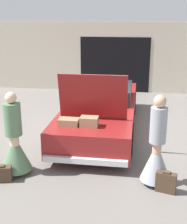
{
  "coord_description": "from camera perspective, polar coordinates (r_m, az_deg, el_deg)",
  "views": [
    {
      "loc": [
        1.0,
        -8.15,
        3.1
      ],
      "look_at": [
        0.0,
        -1.4,
        0.93
      ],
      "focal_mm": 50.0,
      "sensor_mm": 36.0,
      "label": 1
    }
  ],
  "objects": [
    {
      "name": "garage_wall_back",
      "position": [
        12.82,
        3.96,
        9.93
      ],
      "size": [
        12.0,
        0.14,
        2.8
      ],
      "color": "beige",
      "rests_on": "ground_plane"
    },
    {
      "name": "car",
      "position": [
        8.61,
        1.38,
        0.44
      ],
      "size": [
        1.86,
        5.19,
        1.84
      ],
      "color": "maroon",
      "rests_on": "ground_plane"
    },
    {
      "name": "person_right",
      "position": [
        5.94,
        11.45,
        -7.39
      ],
      "size": [
        0.58,
        0.58,
        1.74
      ],
      "rotation": [
        0.0,
        0.0,
        1.5
      ],
      "color": "tan",
      "rests_on": "ground_plane"
    },
    {
      "name": "suitcase_beside_left_person",
      "position": [
        6.36,
        -16.51,
        -10.79
      ],
      "size": [
        0.42,
        0.25,
        0.34
      ],
      "color": "#473323",
      "rests_on": "ground_plane"
    },
    {
      "name": "suitcase_beside_right_person",
      "position": [
        5.9,
        13.1,
        -12.41
      ],
      "size": [
        0.39,
        0.23,
        0.41
      ],
      "color": "#473323",
      "rests_on": "ground_plane"
    },
    {
      "name": "ground_plane",
      "position": [
        8.78,
        1.35,
        -3.07
      ],
      "size": [
        40.0,
        40.0,
        0.0
      ],
      "primitive_type": "plane",
      "color": "slate"
    },
    {
      "name": "person_left",
      "position": [
        6.42,
        -14.22,
        -5.9
      ],
      "size": [
        0.64,
        0.64,
        1.69
      ],
      "rotation": [
        0.0,
        0.0,
        -1.64
      ],
      "color": "beige",
      "rests_on": "ground_plane"
    }
  ]
}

